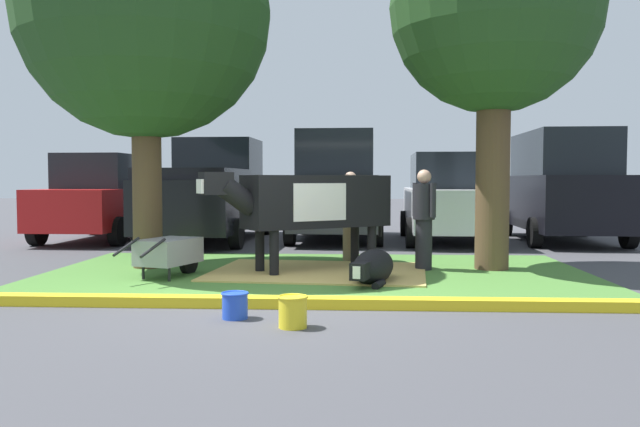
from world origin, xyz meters
The scene contains 18 objects.
ground_plane centered at (0.00, 0.00, 0.00)m, with size 80.00×80.00×0.00m, color #424247.
grass_island centered at (0.46, 2.09, 0.01)m, with size 8.21×4.88×0.02m, color #477A33.
curb_yellow centered at (0.46, -0.50, 0.06)m, with size 9.41×0.24×0.12m, color yellow.
hay_bedding centered at (0.50, 2.14, 0.03)m, with size 3.20×2.40×0.04m, color tan.
shade_tree_left centered at (-2.28, 2.54, 4.04)m, with size 3.98×3.98×6.06m.
shade_tree_right centered at (3.20, 2.65, 4.04)m, with size 3.26×3.26×5.73m.
cow_holstein centered at (0.37, 2.28, 1.08)m, with size 2.80×2.06×1.54m.
calf_lying centered at (1.29, 1.14, 0.24)m, with size 0.80×1.33×0.48m.
person_handler centered at (0.96, 3.63, 0.84)m, with size 0.44×0.35×1.57m.
person_visitor_near centered at (2.12, 2.50, 0.85)m, with size 0.34×0.46×1.58m.
wheelbarrow centered at (-1.62, 1.52, 0.39)m, with size 0.97×1.60×0.63m.
bucket_blue centered at (-0.19, -1.10, 0.14)m, with size 0.29×0.29×0.27m.
bucket_yellow centered at (0.45, -1.47, 0.16)m, with size 0.30×0.30×0.31m.
sedan_red centered at (-4.89, 7.35, 0.98)m, with size 2.13×4.45×2.02m.
pickup_truck_maroon centered at (-2.32, 7.33, 1.11)m, with size 2.35×5.46×2.42m.
suv_dark_grey centered at (0.64, 7.68, 1.27)m, with size 2.23×4.66×2.52m.
hatchback_white centered at (3.16, 7.29, 0.98)m, with size 2.13×4.45×2.02m.
suv_black centered at (5.80, 7.54, 1.27)m, with size 2.23×4.66×2.52m.
Camera 1 is at (1.05, -7.62, 1.43)m, focal length 36.29 mm.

